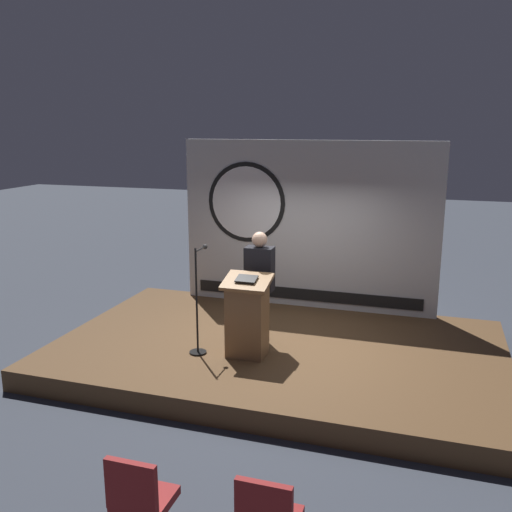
% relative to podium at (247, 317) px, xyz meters
% --- Properties ---
extents(ground_plane, '(40.00, 40.00, 0.00)m').
position_rel_podium_xyz_m(ground_plane, '(0.30, 0.54, -0.86)').
color(ground_plane, '#383D47').
extents(stage_platform, '(6.40, 4.00, 0.30)m').
position_rel_podium_xyz_m(stage_platform, '(0.30, 0.54, -0.71)').
color(stage_platform, brown).
rests_on(stage_platform, ground).
extents(banner_display, '(4.42, 0.12, 2.88)m').
position_rel_podium_xyz_m(banner_display, '(0.25, 2.39, 0.88)').
color(banner_display, silver).
rests_on(banner_display, stage_platform).
extents(podium, '(0.64, 0.50, 1.15)m').
position_rel_podium_xyz_m(podium, '(0.00, 0.00, 0.00)').
color(podium, olive).
rests_on(podium, stage_platform).
extents(speaker_person, '(0.40, 0.26, 1.66)m').
position_rel_podium_xyz_m(speaker_person, '(0.03, 0.48, 0.29)').
color(speaker_person, black).
rests_on(speaker_person, stage_platform).
extents(microphone_stand, '(0.24, 0.49, 1.51)m').
position_rel_podium_xyz_m(microphone_stand, '(-0.68, -0.10, -0.03)').
color(microphone_stand, black).
rests_on(microphone_stand, stage_platform).
extents(audience_chair_left, '(0.44, 0.45, 0.89)m').
position_rel_podium_xyz_m(audience_chair_left, '(0.23, -3.42, -0.36)').
color(audience_chair_left, black).
rests_on(audience_chair_left, ground).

